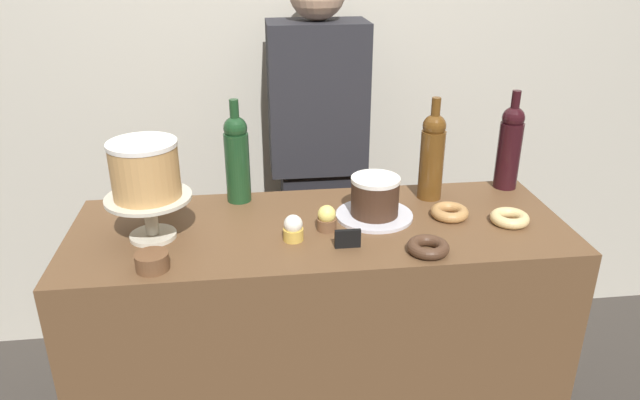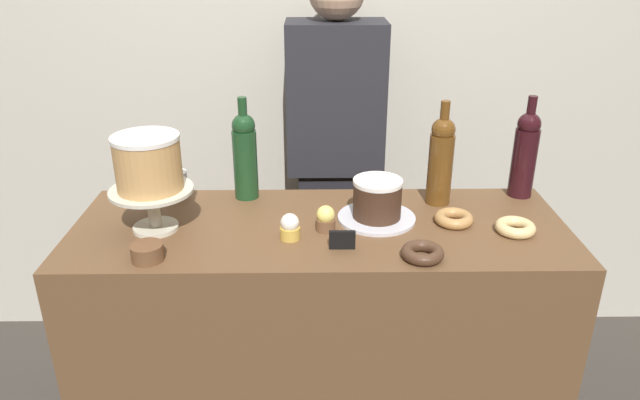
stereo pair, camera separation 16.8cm
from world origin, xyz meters
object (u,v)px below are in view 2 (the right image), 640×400
object	(u,v)px
price_sign_chalkboard	(342,240)
barista_figure	(335,170)
wine_bottle_green	(245,154)
donut_glazed	(515,227)
cake_stand_pedestal	(153,202)
donut_maple	(454,218)
white_layer_cake	(148,163)
wine_bottle_dark_red	(525,153)
cupcake_lemon	(326,219)
wine_bottle_amber	(441,159)
cupcake_vanilla	(290,227)
chocolate_round_cake	(377,198)
donut_chocolate	(423,253)
cookie_stack	(147,252)
coffee_cup_ceramic	(176,184)

from	to	relation	value
price_sign_chalkboard	barista_figure	size ratio (longest dim) A/B	0.04
wine_bottle_green	donut_glazed	bearing A→B (deg)	-18.61
cake_stand_pedestal	donut_maple	distance (m)	0.86
white_layer_cake	wine_bottle_dark_red	size ratio (longest dim) A/B	0.56
cupcake_lemon	barista_figure	size ratio (longest dim) A/B	0.05
wine_bottle_amber	cupcake_vanilla	size ratio (longest dim) A/B	4.38
chocolate_round_cake	wine_bottle_green	size ratio (longest dim) A/B	0.44
wine_bottle_dark_red	donut_glazed	size ratio (longest dim) A/B	2.91
donut_maple	donut_chocolate	bearing A→B (deg)	-121.86
chocolate_round_cake	wine_bottle_dark_red	xyz separation A→B (m)	(0.48, 0.18, 0.08)
cake_stand_pedestal	wine_bottle_dark_red	world-z (taller)	wine_bottle_dark_red
donut_chocolate	white_layer_cake	bearing A→B (deg)	166.40
cupcake_vanilla	price_sign_chalkboard	size ratio (longest dim) A/B	1.06
donut_chocolate	wine_bottle_amber	bearing A→B (deg)	73.04
cupcake_lemon	cookie_stack	distance (m)	0.49
cookie_stack	price_sign_chalkboard	xyz separation A→B (m)	(0.50, 0.05, 0.00)
donut_chocolate	cupcake_vanilla	bearing A→B (deg)	161.66
chocolate_round_cake	donut_chocolate	distance (m)	0.26
cookie_stack	coffee_cup_ceramic	xyz separation A→B (m)	(-0.01, 0.41, 0.02)
wine_bottle_green	price_sign_chalkboard	size ratio (longest dim) A/B	4.65
cupcake_vanilla	donut_chocolate	distance (m)	0.37
wine_bottle_amber	coffee_cup_ceramic	size ratio (longest dim) A/B	3.83
wine_bottle_dark_red	cupcake_lemon	xyz separation A→B (m)	(-0.63, -0.24, -0.11)
cake_stand_pedestal	cupcake_lemon	bearing A→B (deg)	-1.31
coffee_cup_ceramic	donut_chocolate	bearing A→B (deg)	-29.56
wine_bottle_amber	donut_chocolate	distance (m)	0.39
wine_bottle_dark_red	price_sign_chalkboard	size ratio (longest dim) A/B	4.65
white_layer_cake	price_sign_chalkboard	distance (m)	0.57
donut_glazed	cake_stand_pedestal	bearing A→B (deg)	178.04
cupcake_vanilla	barista_figure	distance (m)	0.72
donut_maple	wine_bottle_dark_red	bearing A→B (deg)	38.58
wine_bottle_dark_red	cupcake_vanilla	world-z (taller)	wine_bottle_dark_red
wine_bottle_dark_red	barista_figure	world-z (taller)	barista_figure
cake_stand_pedestal	donut_glazed	world-z (taller)	cake_stand_pedestal
chocolate_round_cake	cake_stand_pedestal	bearing A→B (deg)	-175.09
donut_chocolate	wine_bottle_dark_red	bearing A→B (deg)	46.76
chocolate_round_cake	donut_maple	size ratio (longest dim) A/B	1.29
wine_bottle_dark_red	donut_chocolate	size ratio (longest dim) A/B	2.91
cookie_stack	cake_stand_pedestal	bearing A→B (deg)	97.07
chocolate_round_cake	price_sign_chalkboard	bearing A→B (deg)	-121.78
wine_bottle_green	coffee_cup_ceramic	xyz separation A→B (m)	(-0.23, 0.00, -0.10)
cookie_stack	cupcake_vanilla	bearing A→B (deg)	17.50
cupcake_lemon	chocolate_round_cake	bearing A→B (deg)	23.43
cupcake_vanilla	cake_stand_pedestal	bearing A→B (deg)	170.85
donut_chocolate	donut_maple	size ratio (longest dim) A/B	1.00
chocolate_round_cake	donut_chocolate	world-z (taller)	chocolate_round_cake
white_layer_cake	chocolate_round_cake	xyz separation A→B (m)	(0.64, 0.05, -0.13)
cake_stand_pedestal	donut_maple	size ratio (longest dim) A/B	2.08
chocolate_round_cake	cookie_stack	distance (m)	0.66
donut_maple	coffee_cup_ceramic	size ratio (longest dim) A/B	1.32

